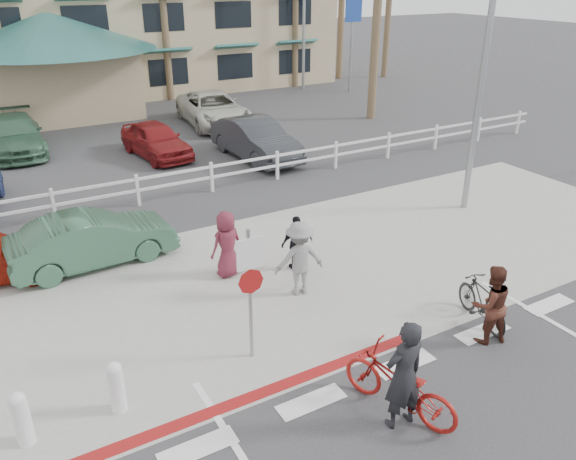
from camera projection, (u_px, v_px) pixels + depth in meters
ground at (427, 383)px, 9.73m from camera, size 140.00×140.00×0.00m
sidewalk_plaza at (296, 273)px, 13.27m from camera, size 22.00×7.00×0.01m
cross_street at (227, 215)px, 16.43m from camera, size 40.00×5.00×0.01m
parking_lot at (135, 139)px, 23.91m from camera, size 50.00×16.00×0.01m
curb_red at (241, 401)px, 9.32m from camera, size 7.00×0.25×0.02m
rail_fence at (215, 177)px, 18.02m from camera, size 29.40×0.16×1.00m
sign_post at (250, 289)px, 9.82m from camera, size 0.50×0.10×2.90m
bollard_0 at (117, 387)px, 8.94m from camera, size 0.26×0.26×0.95m
bollard_1 at (22, 419)px, 8.31m from camera, size 0.26×0.26×0.95m
streetlight_0 at (486, 53)px, 15.11m from camera, size 0.60×2.00×9.00m
streetlight_1 at (304, 5)px, 32.06m from camera, size 0.60×2.00×9.50m
info_sign at (351, 42)px, 32.20m from camera, size 1.20×0.16×5.60m
bike_red at (399, 385)px, 8.89m from camera, size 1.36×2.15×1.07m
rider_red at (404, 375)px, 8.49m from camera, size 0.70×0.47×1.89m
bike_black at (482, 302)px, 11.24m from camera, size 0.80×1.66×0.96m
rider_black at (491, 305)px, 10.55m from camera, size 0.92×0.80×1.61m
pedestrian_a at (299, 259)px, 12.13m from camera, size 1.20×0.83×1.71m
pedestrian_child at (297, 243)px, 13.23m from camera, size 0.82×0.41×1.36m
pedestrian_b at (227, 244)px, 12.88m from camera, size 0.86×0.64×1.60m
car_white_sedan at (92, 240)px, 13.47m from camera, size 3.99×1.59×1.29m
lot_car_2 at (156, 140)px, 21.37m from camera, size 2.05×4.07×1.33m
lot_car_3 at (255, 139)px, 21.14m from camera, size 1.87×4.64×1.50m
lot_car_4 at (15, 135)px, 21.87m from camera, size 2.11×4.87×1.39m
lot_car_5 at (213, 109)px, 25.80m from camera, size 2.95×5.51×1.47m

